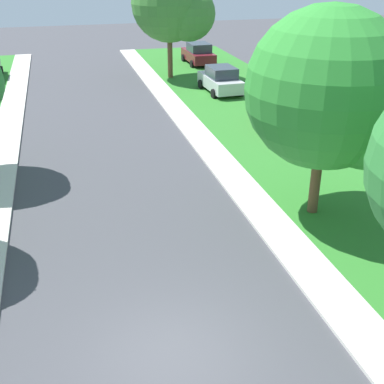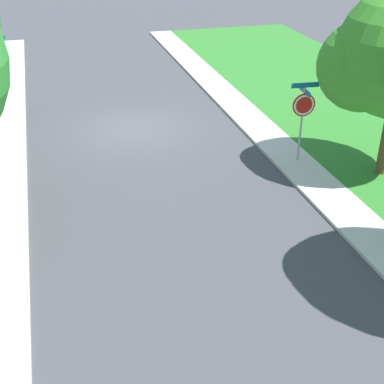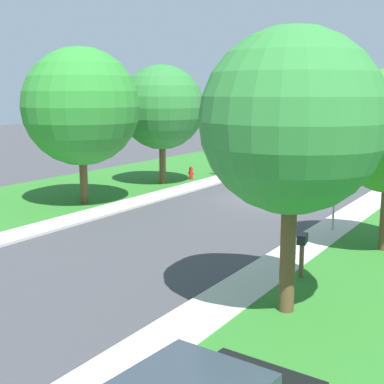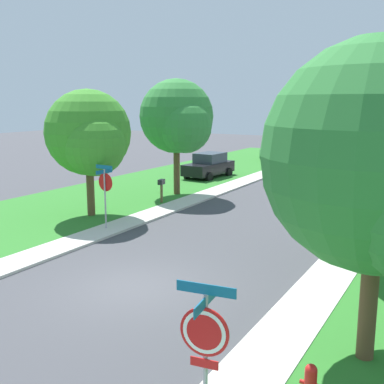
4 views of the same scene
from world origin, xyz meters
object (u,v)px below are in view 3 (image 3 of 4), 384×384
at_px(tree_sidewalk_mid, 79,110).
at_px(tree_across_right, 285,127).
at_px(mailbox, 302,245).
at_px(stop_sign_far_corner, 334,183).
at_px(tree_sidewalk_near, 160,110).
at_px(stop_sign_near_corner, 223,147).
at_px(fire_hydrant, 191,173).

bearing_deg(tree_sidewalk_mid, tree_across_right, 151.89).
bearing_deg(mailbox, stop_sign_far_corner, -81.02).
bearing_deg(tree_sidewalk_near, stop_sign_near_corner, -116.03).
distance_m(stop_sign_near_corner, tree_sidewalk_mid, 10.72).
relative_size(stop_sign_far_corner, tree_sidewalk_near, 0.42).
bearing_deg(fire_hydrant, mailbox, 132.19).
bearing_deg(fire_hydrant, stop_sign_near_corner, -118.92).
bearing_deg(fire_hydrant, tree_across_right, 128.35).
distance_m(stop_sign_near_corner, tree_sidewalk_near, 4.88).
bearing_deg(mailbox, tree_sidewalk_near, -41.23).
bearing_deg(stop_sign_far_corner, tree_sidewalk_near, -25.07).
bearing_deg(tree_across_right, stop_sign_far_corner, -81.37).
bearing_deg(tree_across_right, fire_hydrant, -51.65).
bearing_deg(tree_sidewalk_near, mailbox, 138.77).
relative_size(stop_sign_near_corner, mailbox, 2.11).
height_order(stop_sign_far_corner, tree_across_right, tree_across_right).
height_order(tree_sidewalk_mid, mailbox, tree_sidewalk_mid).
xyz_separation_m(stop_sign_near_corner, mailbox, (-10.59, 14.81, -0.87)).
bearing_deg(tree_sidewalk_near, fire_hydrant, -112.98).
height_order(stop_sign_far_corner, tree_sidewalk_mid, tree_sidewalk_mid).
relative_size(stop_sign_near_corner, fire_hydrant, 3.34).
height_order(tree_sidewalk_mid, fire_hydrant, tree_sidewalk_mid).
distance_m(stop_sign_near_corner, mailbox, 18.23).
relative_size(tree_sidewalk_mid, mailbox, 5.45).
relative_size(stop_sign_near_corner, tree_across_right, 0.42).
bearing_deg(stop_sign_far_corner, mailbox, 98.98).
distance_m(stop_sign_far_corner, tree_sidewalk_mid, 11.83).
bearing_deg(tree_sidewalk_near, stop_sign_far_corner, 154.93).
distance_m(stop_sign_near_corner, tree_across_right, 20.41).
relative_size(tree_sidewalk_mid, tree_across_right, 1.08).
bearing_deg(fire_hydrant, tree_sidewalk_mid, 84.87).
height_order(tree_sidewalk_near, mailbox, tree_sidewalk_near).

